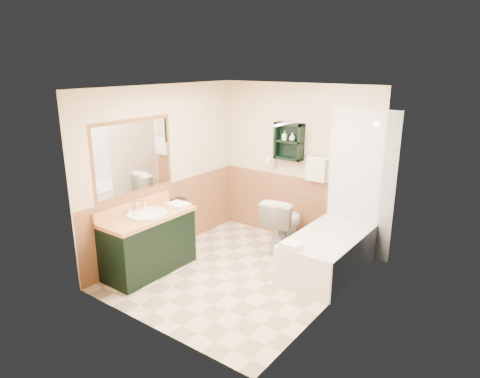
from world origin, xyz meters
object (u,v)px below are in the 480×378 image
at_px(wall_shelf, 289,141).
at_px(toilet, 283,223).
at_px(vanity_book, 174,192).
at_px(hair_dryer, 272,161).
at_px(soap_bottle_b, 292,138).
at_px(bathtub, 328,253).
at_px(soap_bottle_a, 285,138).
at_px(vanity, 149,243).

height_order(wall_shelf, toilet, wall_shelf).
xyz_separation_m(toilet, vanity_book, (-1.23, -1.00, 0.50)).
bearing_deg(wall_shelf, hair_dryer, 175.24).
bearing_deg(soap_bottle_b, bathtub, -33.40).
bearing_deg(soap_bottle_a, bathtub, -30.19).
bearing_deg(vanity, bathtub, 35.98).
distance_m(wall_shelf, vanity, 2.50).
bearing_deg(bathtub, soap_bottle_b, 146.60).
xyz_separation_m(bathtub, vanity_book, (-2.08, -0.73, 0.64)).
bearing_deg(wall_shelf, bathtub, -32.05).
bearing_deg(toilet, vanity, 48.51).
bearing_deg(toilet, hair_dryer, -49.05).
height_order(soap_bottle_a, soap_bottle_b, soap_bottle_b).
height_order(vanity_book, soap_bottle_a, soap_bottle_a).
relative_size(wall_shelf, vanity_book, 2.72).
xyz_separation_m(vanity_book, soap_bottle_b, (1.12, 1.37, 0.71)).
bearing_deg(soap_bottle_b, wall_shelf, 175.20).
bearing_deg(hair_dryer, soap_bottle_b, -4.77).
xyz_separation_m(toilet, soap_bottle_b, (-0.11, 0.37, 1.21)).
xyz_separation_m(hair_dryer, vanity, (-0.59, -2.06, -0.80)).
xyz_separation_m(hair_dryer, soap_bottle_a, (0.23, -0.03, 0.40)).
bearing_deg(toilet, soap_bottle_b, -82.11).
xyz_separation_m(bathtub, soap_bottle_a, (-1.09, 0.64, 1.33)).
relative_size(vanity, soap_bottle_a, 9.54).
distance_m(wall_shelf, hair_dryer, 0.46).
height_order(bathtub, toilet, toilet).
height_order(hair_dryer, bathtub, hair_dryer).
bearing_deg(soap_bottle_a, hair_dryer, 172.59).
xyz_separation_m(toilet, soap_bottle_a, (-0.24, 0.37, 1.19)).
xyz_separation_m(vanity, vanity_book, (-0.17, 0.66, 0.50)).
relative_size(vanity, vanity_book, 6.23).
xyz_separation_m(bathtub, toilet, (-0.86, 0.27, 0.14)).
distance_m(bathtub, vanity_book, 2.30).
relative_size(wall_shelf, hair_dryer, 2.29).
xyz_separation_m(wall_shelf, soap_bottle_b, (0.06, -0.01, 0.06)).
bearing_deg(soap_bottle_a, wall_shelf, 4.13).
distance_m(vanity, bathtub, 2.38).
height_order(wall_shelf, bathtub, wall_shelf).
bearing_deg(wall_shelf, vanity, -113.73).
height_order(bathtub, soap_bottle_a, soap_bottle_a).
bearing_deg(soap_bottle_b, vanity, -115.18).
distance_m(vanity, vanity_book, 0.84).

